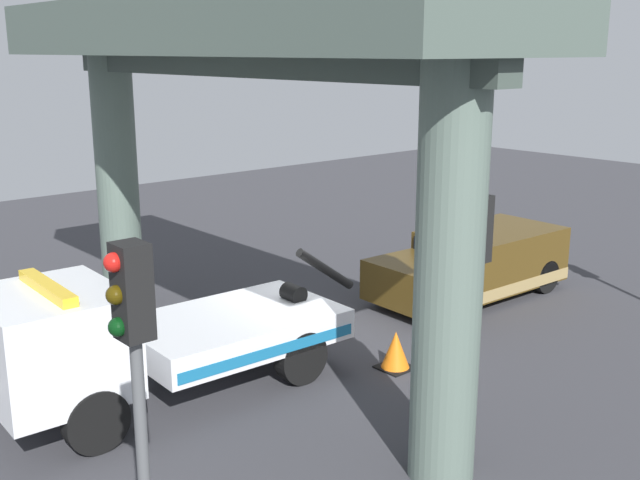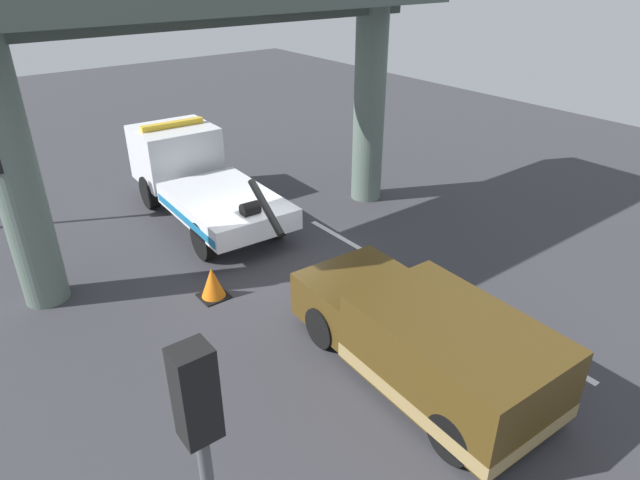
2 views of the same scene
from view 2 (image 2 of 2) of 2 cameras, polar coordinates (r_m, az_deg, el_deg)
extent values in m
cube|color=#38383D|center=(13.87, -5.26, -2.69)|extent=(60.00, 40.00, 0.10)
cube|color=silver|center=(11.82, 21.44, -10.44)|extent=(2.60, 0.16, 0.01)
cube|color=silver|center=(15.05, 2.25, 0.22)|extent=(2.60, 0.16, 0.01)
cube|color=silver|center=(19.62, -9.06, 6.61)|extent=(2.60, 0.16, 0.01)
cube|color=white|center=(14.98, -9.77, 3.60)|extent=(3.93, 2.55, 0.55)
cube|color=white|center=(17.67, -14.80, 8.74)|extent=(2.14, 2.38, 1.65)
cube|color=black|center=(18.12, -15.68, 10.30)|extent=(0.15, 2.21, 0.66)
cube|color=#196B9E|center=(14.60, -13.96, 2.14)|extent=(3.65, 0.16, 0.20)
cylinder|color=black|center=(12.90, -5.66, 3.40)|extent=(1.42, 0.23, 1.07)
cylinder|color=black|center=(13.68, -7.30, 3.22)|extent=(0.38, 0.46, 0.36)
cube|color=yellow|center=(17.41, -15.16, 11.55)|extent=(0.31, 1.93, 0.16)
cylinder|color=black|center=(17.51, -17.32, 4.81)|extent=(1.01, 0.36, 1.00)
cylinder|color=black|center=(18.18, -11.16, 6.39)|extent=(1.01, 0.36, 1.00)
cylinder|color=black|center=(14.15, -11.99, -0.02)|extent=(1.01, 0.36, 1.00)
cylinder|color=black|center=(14.97, -4.77, 2.12)|extent=(1.01, 0.36, 1.00)
cube|color=#4C3814|center=(9.72, 13.67, -11.52)|extent=(3.54, 2.33, 1.35)
cube|color=#4C3814|center=(11.31, 3.84, -5.79)|extent=(1.81, 2.18, 0.95)
cube|color=black|center=(10.51, 6.81, -5.56)|extent=(0.14, 1.94, 0.59)
cube|color=#9E8451|center=(10.04, 13.36, -13.72)|extent=(3.56, 2.35, 0.28)
cylinder|color=black|center=(10.89, 0.30, -9.02)|extent=(0.85, 0.31, 0.84)
cylinder|color=black|center=(11.91, 7.87, -5.75)|extent=(0.85, 0.31, 0.84)
cylinder|color=black|center=(9.05, 13.67, -19.28)|extent=(0.85, 0.31, 0.84)
cylinder|color=black|center=(10.26, 21.11, -13.96)|extent=(0.85, 0.31, 0.84)
cylinder|color=#596B60|center=(12.72, -29.13, 5.70)|extent=(0.93, 0.93, 5.83)
cylinder|color=#596B60|center=(16.81, 5.16, 13.71)|extent=(0.93, 0.93, 5.83)
cube|color=#3E4A43|center=(13.59, -10.72, 21.80)|extent=(0.50, 11.23, 0.36)
cube|color=black|center=(4.65, -12.86, -15.39)|extent=(0.28, 0.32, 0.90)
sphere|color=red|center=(4.57, -14.15, -11.47)|extent=(0.18, 0.18, 0.18)
sphere|color=#3A2D06|center=(4.76, -13.73, -14.28)|extent=(0.18, 0.18, 0.18)
sphere|color=black|center=(4.96, -13.33, -16.88)|extent=(0.18, 0.18, 0.18)
cylinder|color=#515456|center=(12.93, -28.55, -0.33)|extent=(0.12, 0.12, 3.17)
cone|color=orange|center=(12.56, -11.15, -4.39)|extent=(0.57, 0.57, 0.74)
cube|color=black|center=(12.75, -11.00, -5.75)|extent=(0.63, 0.63, 0.03)
camera|label=1|loc=(20.32, -53.42, 14.26)|focal=42.65mm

